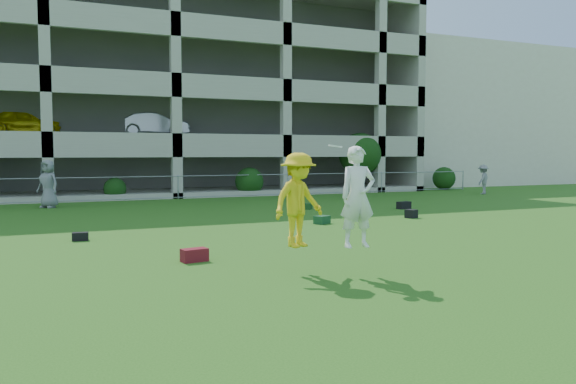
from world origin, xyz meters
name	(u,v)px	position (x,y,z in m)	size (l,w,h in m)	color
ground	(386,273)	(0.00, 0.00, 0.00)	(100.00, 100.00, 0.00)	#235114
stucco_building	(438,120)	(23.00, 28.00, 5.00)	(16.00, 14.00, 10.00)	beige
bystander_c	(48,184)	(-6.02, 16.60, 1.01)	(0.99, 0.64, 2.02)	slate
bystander_e	(351,183)	(7.98, 15.54, 0.83)	(0.60, 0.40, 1.65)	silver
bystander_f	(483,179)	(16.47, 15.54, 0.83)	(1.08, 0.62, 1.67)	gray
bag_red_a	(194,255)	(-3.14, 2.59, 0.14)	(0.55, 0.30, 0.28)	#5C0F1D
bag_black_b	(80,237)	(-5.24, 6.59, 0.11)	(0.40, 0.25, 0.22)	black
bag_green_c	(322,220)	(2.24, 7.28, 0.13)	(0.50, 0.35, 0.26)	#14381D
crate_d	(411,214)	(5.90, 7.48, 0.15)	(0.35, 0.35, 0.30)	black
bag_black_e	(404,205)	(7.56, 10.33, 0.15)	(0.60, 0.30, 0.30)	black
bag_green_g	(305,206)	(3.71, 11.74, 0.12)	(0.50, 0.30, 0.25)	#143814
frisbee_contest	(316,199)	(-1.27, 0.52, 1.44)	(2.00, 1.37, 1.98)	yellow
parking_garage	(148,95)	(-0.01, 27.70, 6.01)	(30.00, 14.00, 12.00)	#9E998C
fence	(178,187)	(0.00, 19.00, 0.61)	(36.06, 0.06, 1.20)	gray
shrub_row	(259,168)	(4.59, 19.70, 1.51)	(34.38, 2.52, 3.50)	#163D11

